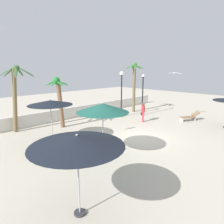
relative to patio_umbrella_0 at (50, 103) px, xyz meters
The scene contains 13 objects.
ground_plane 6.60m from the patio_umbrella_0, 36.42° to the right, with size 56.00×56.00×0.00m, color beige.
boundary_wall 7.10m from the patio_umbrella_0, 44.13° to the left, with size 25.20×0.30×1.06m, color silver.
patio_umbrella_0 is the anchor object (origin of this frame).
patio_umbrella_1 4.07m from the patio_umbrella_0, 78.54° to the right, with size 2.77×2.77×3.04m.
patio_umbrella_2 7.22m from the patio_umbrella_0, 112.51° to the right, with size 3.00×3.00×2.83m.
palm_tree_0 3.41m from the patio_umbrella_0, 49.97° to the left, with size 1.95×1.96×4.14m.
palm_tree_1 4.19m from the patio_umbrella_0, 97.54° to the left, with size 2.82×2.67×5.02m.
palm_tree_2 11.54m from the patio_umbrella_0, 11.30° to the left, with size 2.32×2.32×5.37m.
lamp_post_0 8.69m from the patio_umbrella_0, 10.68° to the left, with size 0.41×0.41×4.49m.
lamp_post_1 10.63m from the patio_umbrella_0, ahead, with size 0.29×0.29×4.17m.
lounge_chair_0 12.64m from the patio_umbrella_0, 18.75° to the right, with size 1.89×1.39×0.82m.
guest_0 8.62m from the patio_umbrella_0, ahead, with size 0.42×0.44×1.75m.
seagull_0 11.27m from the patio_umbrella_0, 14.12° to the right, with size 0.39×1.21×0.14m.
Camera 1 is at (-11.06, -7.97, 4.79)m, focal length 32.31 mm.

